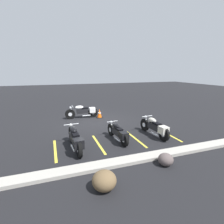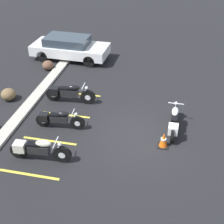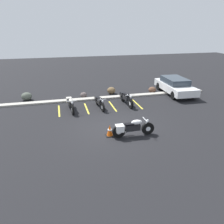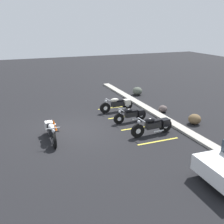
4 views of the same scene
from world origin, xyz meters
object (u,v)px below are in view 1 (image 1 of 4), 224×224
motorcycle_white_featured (83,111)px  parked_bike_1 (118,132)px  parked_bike_0 (155,127)px  landscape_rock_2 (104,181)px  traffic_cone (99,114)px  parked_bike_2 (75,139)px  landscape_rock_1 (166,159)px

motorcycle_white_featured → parked_bike_1: (-0.75, 4.45, -0.04)m
parked_bike_0 → landscape_rock_2: size_ratio=3.27×
parked_bike_0 → parked_bike_1: (1.92, -0.01, -0.04)m
motorcycle_white_featured → traffic_cone: 1.09m
motorcycle_white_featured → parked_bike_2: bearing=76.4°
motorcycle_white_featured → parked_bike_0: 5.20m
motorcycle_white_featured → landscape_rock_1: (-1.51, 6.90, -0.24)m
parked_bike_2 → landscape_rock_2: parked_bike_2 is taller
parked_bike_2 → traffic_cone: size_ratio=3.77×
parked_bike_1 → landscape_rock_2: size_ratio=2.97×
landscape_rock_1 → landscape_rock_2: 2.37m
parked_bike_2 → landscape_rock_2: (-0.39, 2.71, -0.20)m
parked_bike_0 → landscape_rock_1: 2.71m
landscape_rock_2 → traffic_cone: 7.33m
parked_bike_0 → landscape_rock_1: parked_bike_0 is taller
motorcycle_white_featured → landscape_rock_2: 7.44m
motorcycle_white_featured → parked_bike_1: size_ratio=1.10×
landscape_rock_2 → parked_bike_1: bearing=-117.8°
parked_bike_1 → landscape_rock_2: bearing=147.2°
parked_bike_2 → parked_bike_1: bearing=-86.4°
parked_bike_0 → landscape_rock_1: size_ratio=4.18×
motorcycle_white_featured → parked_bike_0: (-2.67, 4.46, -0.00)m
motorcycle_white_featured → parked_bike_2: (1.19, 4.69, 0.01)m
motorcycle_white_featured → traffic_cone: motorcycle_white_featured is taller
traffic_cone → parked_bike_1: bearing=86.1°
motorcycle_white_featured → parked_bike_1: motorcycle_white_featured is taller
landscape_rock_1 → landscape_rock_2: size_ratio=0.78×
parked_bike_1 → motorcycle_white_featured: bearing=4.6°
parked_bike_0 → traffic_cone: 4.48m
landscape_rock_1 → traffic_cone: 6.62m
parked_bike_1 → landscape_rock_1: size_ratio=3.80×
parked_bike_2 → landscape_rock_1: parked_bike_2 is taller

